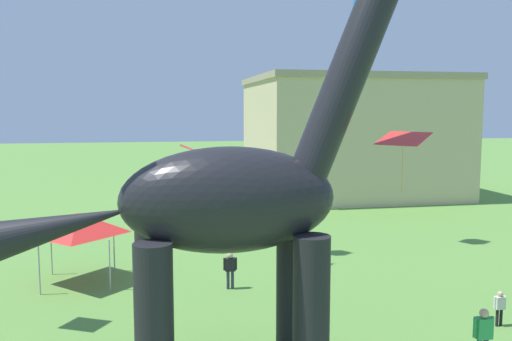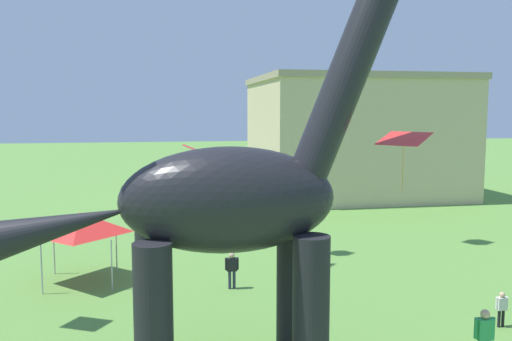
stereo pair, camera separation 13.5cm
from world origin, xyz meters
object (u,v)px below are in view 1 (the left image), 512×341
object	(u,v)px
person_photographer	(483,332)
kite_high_right	(403,139)
person_near_flyer	(230,267)
kite_mid_left	(188,148)
person_watching_child	(500,305)
dinosaur_sculpture	(226,200)
festival_canopy_tent	(78,223)

from	to	relation	value
person_photographer	kite_high_right	size ratio (longest dim) A/B	1.02
person_near_flyer	kite_mid_left	xyz separation A→B (m)	(-0.93, 10.13, 4.19)
person_watching_child	kite_mid_left	bearing A→B (deg)	65.90
person_photographer	dinosaur_sculpture	bearing A→B (deg)	-82.22
kite_high_right	dinosaur_sculpture	bearing A→B (deg)	-178.09
person_photographer	festival_canopy_tent	size ratio (longest dim) A/B	0.54
kite_mid_left	person_photographer	bearing A→B (deg)	-69.01
person_near_flyer	festival_canopy_tent	world-z (taller)	festival_canopy_tent
person_near_flyer	kite_mid_left	world-z (taller)	kite_mid_left
festival_canopy_tent	kite_high_right	world-z (taller)	kite_high_right
dinosaur_sculpture	person_photographer	bearing A→B (deg)	22.63
kite_high_right	kite_mid_left	world-z (taller)	kite_high_right
dinosaur_sculpture	kite_mid_left	distance (m)	17.67
person_near_flyer	person_photographer	distance (m)	10.10
person_watching_child	kite_mid_left	xyz separation A→B (m)	(-9.31, 15.70, 4.38)
person_photographer	festival_canopy_tent	xyz separation A→B (m)	(-12.22, 10.18, 1.51)
dinosaur_sculpture	kite_mid_left	bearing A→B (deg)	116.18
kite_mid_left	dinosaur_sculpture	bearing A→B (deg)	-90.83
dinosaur_sculpture	person_near_flyer	world-z (taller)	dinosaur_sculpture
dinosaur_sculpture	kite_mid_left	world-z (taller)	dinosaur_sculpture
person_watching_child	person_photographer	world-z (taller)	person_photographer
festival_canopy_tent	dinosaur_sculpture	bearing A→B (deg)	-62.66
person_watching_child	person_near_flyer	world-z (taller)	person_near_flyer
dinosaur_sculpture	kite_high_right	world-z (taller)	dinosaur_sculpture
dinosaur_sculpture	person_near_flyer	size ratio (longest dim) A/B	9.01
person_photographer	kite_mid_left	bearing A→B (deg)	-146.84
person_photographer	festival_canopy_tent	bearing A→B (deg)	-117.63
person_watching_child	person_near_flyer	size ratio (longest dim) A/B	0.80
festival_canopy_tent	person_near_flyer	bearing A→B (deg)	-18.77
dinosaur_sculpture	person_near_flyer	bearing A→B (deg)	108.04
festival_canopy_tent	kite_mid_left	xyz separation A→B (m)	(5.23, 8.04, 2.57)
person_watching_child	kite_high_right	distance (m)	7.58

